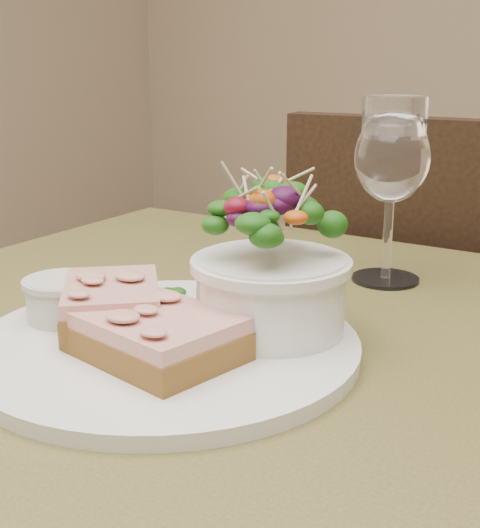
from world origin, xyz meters
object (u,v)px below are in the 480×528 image
Objects in this scene: sandwich_back at (112,301)px; ramekin at (63,297)px; sandwich_front at (155,334)px; salad_bowl at (271,260)px; dinner_plate at (166,345)px; wine_glass at (392,163)px; chair_far at (441,478)px; cafe_table at (225,457)px.

ramekin is at bearing -123.13° from sandwich_back.
salad_bowl is at bearing 73.75° from sandwich_front.
ramekin is (-0.11, 0.02, 0.00)m from sandwich_front.
dinner_plate is at bearing 53.75° from sandwich_back.
dinner_plate is 2.42× the size of salad_bowl.
ramekin reaches higher than sandwich_front.
wine_glass is (0.08, 0.27, 0.12)m from dinner_plate.
sandwich_front is at bearing 81.90° from chair_far.
cafe_table is 0.33m from wine_glass.
dinner_plate is 2.39× the size of sandwich_back.
chair_far is 7.09× the size of salad_bowl.
chair_far is at bearing 94.18° from wine_glass.
ramekin is at bearing -178.42° from sandwich_front.
ramekin is 0.18m from salad_bowl.
ramekin is at bearing -156.34° from salad_bowl.
sandwich_back is 1.01× the size of salad_bowl.
salad_bowl is (0.06, 0.06, 0.07)m from dinner_plate.
sandwich_front is at bearing -101.81° from wine_glass.
sandwich_back is (-0.10, -0.67, 0.49)m from chair_far.
ramekin is at bearing -161.05° from cafe_table.
sandwich_front is at bearing -9.80° from ramekin.
wine_glass reaches higher than ramekin.
sandwich_back reaches higher than dinner_plate.
dinner_plate is at bearing -105.72° from wine_glass.
cafe_table is at bearing 83.29° from chair_far.
salad_bowl reaches higher than sandwich_back.
sandwich_back is at bearing -150.33° from salad_bowl.
chair_far is at bearing 88.54° from cafe_table.
sandwich_front is 0.78× the size of wine_glass.
cafe_table is 0.18m from salad_bowl.
salad_bowl is (0.05, 0.09, 0.04)m from sandwich_front.
chair_far reaches higher than salad_bowl.
dinner_plate is at bearing -132.47° from cafe_table.
dinner_plate is (-0.03, -0.04, 0.11)m from cafe_table.
dinner_plate is at bearing 5.93° from ramekin.
cafe_table is 2.60× the size of dinner_plate.
dinner_plate is at bearing 125.53° from sandwich_front.
dinner_plate is 1.76× the size of wine_glass.
cafe_table is at bearing -138.79° from salad_bowl.
sandwich_front is at bearing -105.93° from cafe_table.
salad_bowl reaches higher than sandwich_front.
sandwich_back is at bearing 169.61° from sandwich_front.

